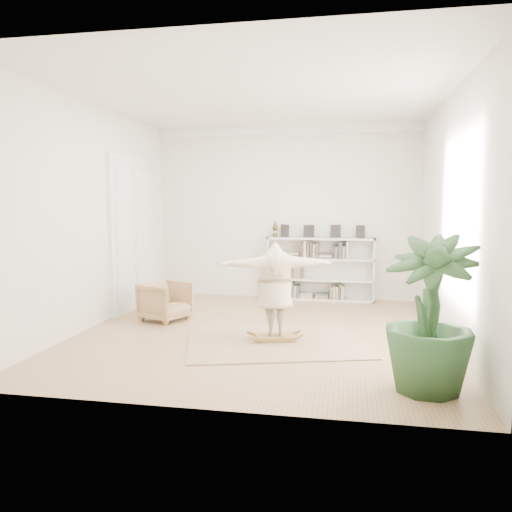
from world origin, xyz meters
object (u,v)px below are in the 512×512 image
at_px(armchair, 165,301).
at_px(rocker_board, 275,337).
at_px(person, 275,286).
at_px(bookshelf, 320,270).
at_px(houseplant, 429,314).

bearing_deg(armchair, rocker_board, -93.00).
bearing_deg(person, rocker_board, 163.84).
bearing_deg(rocker_board, person, 163.84).
distance_m(bookshelf, houseplant, 5.12).
distance_m(bookshelf, person, 3.35).
bearing_deg(houseplant, rocker_board, 139.63).
bearing_deg(houseplant, person, 139.63).
relative_size(person, houseplant, 0.99).
height_order(rocker_board, houseplant, houseplant).
distance_m(bookshelf, rocker_board, 3.39).
bearing_deg(rocker_board, houseplant, -56.53).
xyz_separation_m(armchair, houseplant, (3.93, -2.59, 0.51)).
height_order(bookshelf, armchair, bookshelf).
distance_m(bookshelf, armchair, 3.43).
height_order(bookshelf, houseplant, houseplant).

